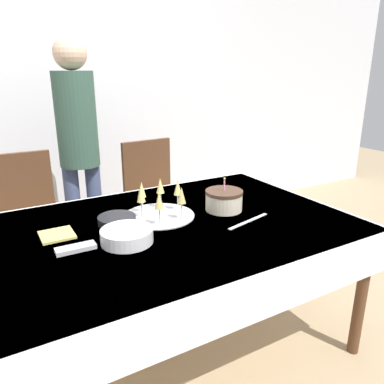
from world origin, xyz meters
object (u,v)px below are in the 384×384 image
(dining_chair_far_left, at_px, (27,221))
(champagne_tray, at_px, (160,203))
(dining_chair_far_right, at_px, (155,198))
(birthday_cake, at_px, (224,200))
(person_standing, at_px, (78,137))
(plate_stack_main, at_px, (127,236))
(plate_stack_dessert, at_px, (117,220))

(dining_chair_far_left, distance_m, champagne_tray, 1.03)
(champagne_tray, bearing_deg, dining_chair_far_left, 125.59)
(champagne_tray, bearing_deg, dining_chair_far_right, 67.77)
(birthday_cake, relative_size, person_standing, 0.12)
(dining_chair_far_left, height_order, person_standing, person_standing)
(dining_chair_far_left, relative_size, plate_stack_main, 4.13)
(plate_stack_main, distance_m, person_standing, 1.24)
(dining_chair_far_left, bearing_deg, plate_stack_main, -72.75)
(dining_chair_far_left, distance_m, dining_chair_far_right, 0.91)
(plate_stack_main, bearing_deg, birthday_cake, 11.20)
(dining_chair_far_left, bearing_deg, plate_stack_dessert, -66.48)
(plate_stack_dessert, xyz_separation_m, person_standing, (0.07, 0.98, 0.27))
(dining_chair_far_right, relative_size, person_standing, 0.57)
(plate_stack_main, xyz_separation_m, plate_stack_dessert, (0.03, 0.22, -0.01))
(plate_stack_dessert, distance_m, person_standing, 1.02)
(birthday_cake, relative_size, plate_stack_main, 0.87)
(person_standing, bearing_deg, birthday_cake, -64.89)
(dining_chair_far_left, relative_size, person_standing, 0.57)
(dining_chair_far_right, xyz_separation_m, plate_stack_dessert, (-0.56, -0.80, 0.22))
(person_standing, bearing_deg, plate_stack_main, -94.84)
(birthday_cake, distance_m, champagne_tray, 0.36)
(dining_chair_far_right, distance_m, person_standing, 0.72)
(dining_chair_far_right, xyz_separation_m, plate_stack_main, (-0.59, -1.02, 0.23))
(plate_stack_main, bearing_deg, dining_chair_far_left, 107.25)
(champagne_tray, xyz_separation_m, person_standing, (-0.16, 1.00, 0.22))
(champagne_tray, height_order, plate_stack_dessert, champagne_tray)
(dining_chair_far_right, height_order, person_standing, person_standing)
(dining_chair_far_left, relative_size, plate_stack_dessert, 5.11)
(dining_chair_far_left, height_order, plate_stack_dessert, dining_chair_far_left)
(plate_stack_dessert, bearing_deg, dining_chair_far_right, 54.76)
(birthday_cake, xyz_separation_m, plate_stack_main, (-0.61, -0.12, -0.03))
(dining_chair_far_right, distance_m, plate_stack_main, 1.20)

